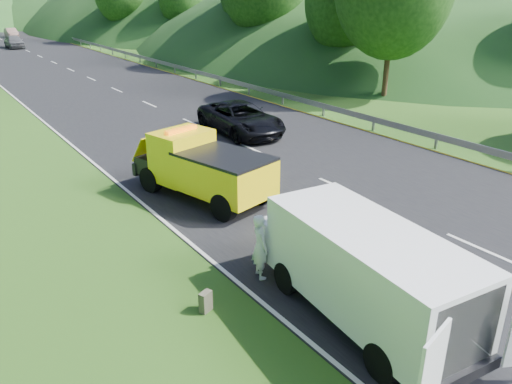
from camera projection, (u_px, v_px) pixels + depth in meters
ground at (358, 250)px, 14.73m from camera, size 320.00×320.00×0.00m
road_surface at (71, 70)px, 46.67m from camera, size 14.00×200.00×0.02m
guardrail at (102, 52)px, 60.02m from camera, size 0.06×140.00×1.52m
tree_line_right at (171, 41)px, 72.42m from camera, size 14.00×140.00×14.00m
tow_truck at (202, 167)px, 17.99m from camera, size 3.37×6.01×2.44m
white_van at (363, 267)px, 11.28m from camera, size 3.59×6.83×2.34m
woman at (260, 276)px, 13.38m from camera, size 0.63×0.76×1.80m
child at (329, 277)px, 13.37m from camera, size 0.60×0.53×1.03m
suitcase at (206, 302)px, 11.86m from camera, size 0.37×0.29×0.52m
passing_suv at (241, 133)px, 26.49m from camera, size 2.90×5.85×1.60m
dist_car_a at (15, 48)px, 63.30m from camera, size 1.89×4.69×1.60m
dist_car_b at (12, 37)px, 76.87m from camera, size 1.44×4.12×1.36m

